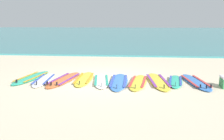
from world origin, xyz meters
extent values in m
plane|color=beige|center=(0.00, 0.00, 0.00)|extent=(80.00, 80.00, 0.00)
cube|color=teal|center=(0.00, 35.80, 0.05)|extent=(80.00, 60.00, 0.10)
ellipsoid|color=#2DB793|center=(-2.73, -0.06, 0.04)|extent=(0.90, 2.43, 0.07)
cube|color=gold|center=(-2.94, -0.03, 0.08)|extent=(0.30, 1.66, 0.01)
cube|color=gold|center=(-2.52, -0.08, 0.08)|extent=(0.30, 1.66, 0.01)
cube|color=black|center=(-2.85, -0.97, 0.12)|extent=(0.02, 0.09, 0.11)
ellipsoid|color=white|center=(-2.14, -0.34, 0.04)|extent=(0.74, 2.21, 0.07)
cube|color=#334CB2|center=(-2.33, -0.36, 0.08)|extent=(0.22, 1.52, 0.01)
cube|color=#334CB2|center=(-1.94, -0.33, 0.08)|extent=(0.22, 1.52, 0.01)
cube|color=black|center=(-2.06, -1.19, 0.12)|extent=(0.02, 0.09, 0.11)
ellipsoid|color=orange|center=(-1.42, -0.23, 0.04)|extent=(1.00, 2.59, 0.07)
cube|color=purple|center=(-1.64, -0.20, 0.08)|extent=(0.35, 1.76, 0.01)
cube|color=purple|center=(-1.19, -0.26, 0.08)|extent=(0.35, 1.76, 0.01)
cube|color=black|center=(-1.56, -1.20, 0.12)|extent=(0.03, 0.09, 0.11)
cube|color=black|center=(-1.72, -1.12, 0.12)|extent=(0.03, 0.09, 0.11)
cube|color=black|center=(-1.38, -1.17, 0.12)|extent=(0.03, 0.09, 0.11)
ellipsoid|color=yellow|center=(-0.71, -0.06, 0.04)|extent=(0.67, 2.36, 0.07)
cube|color=gold|center=(-0.92, -0.07, 0.08)|extent=(0.14, 1.64, 0.01)
cube|color=gold|center=(-0.50, -0.05, 0.08)|extent=(0.14, 1.64, 0.01)
cube|color=black|center=(-0.67, -0.97, 0.12)|extent=(0.02, 0.09, 0.11)
ellipsoid|color=white|center=(-0.04, -0.28, 0.04)|extent=(0.85, 2.24, 0.07)
cube|color=teal|center=(-0.23, -0.31, 0.08)|extent=(0.29, 1.52, 0.01)
cube|color=teal|center=(0.16, -0.26, 0.08)|extent=(0.29, 1.52, 0.01)
cube|color=black|center=(0.08, -1.13, 0.12)|extent=(0.02, 0.09, 0.11)
ellipsoid|color=#3875CC|center=(0.59, -0.34, 0.04)|extent=(0.65, 2.52, 0.07)
cube|color=#334CB2|center=(0.36, -0.34, 0.08)|extent=(0.10, 1.76, 0.01)
cube|color=#334CB2|center=(0.81, -0.34, 0.08)|extent=(0.10, 1.76, 0.01)
cube|color=black|center=(0.59, -1.32, 0.12)|extent=(0.01, 0.09, 0.11)
ellipsoid|color=yellow|center=(1.27, -0.37, 0.04)|extent=(0.82, 2.33, 0.07)
cube|color=#D13838|center=(1.06, -0.35, 0.08)|extent=(0.25, 1.59, 0.01)
cube|color=#D13838|center=(1.47, -0.39, 0.08)|extent=(0.25, 1.59, 0.01)
cube|color=black|center=(1.17, -1.25, 0.12)|extent=(0.02, 0.09, 0.11)
ellipsoid|color=yellow|center=(1.96, -0.16, 0.04)|extent=(0.91, 2.64, 0.07)
cube|color=purple|center=(1.73, -0.18, 0.08)|extent=(0.28, 1.81, 0.01)
cube|color=purple|center=(2.20, -0.13, 0.08)|extent=(0.28, 1.81, 0.01)
cube|color=black|center=(2.07, -1.16, 0.12)|extent=(0.02, 0.09, 0.11)
ellipsoid|color=#2DB793|center=(2.58, -0.11, 0.04)|extent=(0.78, 1.99, 0.07)
cube|color=#334CB2|center=(2.41, -0.09, 0.08)|extent=(0.28, 1.35, 0.01)
cube|color=#334CB2|center=(2.75, -0.14, 0.08)|extent=(0.28, 1.35, 0.01)
cube|color=black|center=(2.46, -0.86, 0.12)|extent=(0.03, 0.09, 0.11)
ellipsoid|color=#3875CC|center=(3.27, -0.13, 0.04)|extent=(0.89, 2.47, 0.07)
cube|color=#D13838|center=(3.05, -0.16, 0.08)|extent=(0.29, 1.69, 0.01)
cube|color=#D13838|center=(3.48, -0.11, 0.08)|extent=(0.29, 1.69, 0.01)
cube|color=black|center=(3.38, -1.07, 0.12)|extent=(0.02, 0.09, 0.11)
cube|color=black|center=(3.21, -1.03, 0.12)|extent=(0.02, 0.09, 0.11)
cube|color=black|center=(3.54, -0.99, 0.12)|extent=(0.02, 0.09, 0.11)
camera|label=1|loc=(1.15, -8.57, 2.14)|focal=38.74mm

